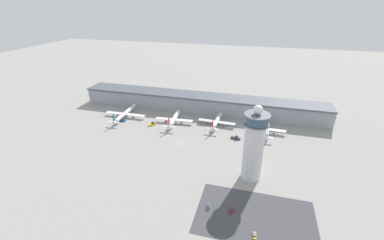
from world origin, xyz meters
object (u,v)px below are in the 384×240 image
airplane_gate_alpha (125,114)px  airplane_gate_charlie (217,122)px  airplane_gate_delta (267,129)px  service_truck_fuel (122,120)px  car_blue_compact (254,235)px  service_truck_water (264,131)px  service_truck_baggage (236,138)px  car_maroon_suv (231,210)px  service_truck_catering (152,124)px  control_tower (254,145)px  airplane_gate_bravo (174,119)px  car_green_van (208,207)px

airplane_gate_alpha → airplane_gate_charlie: airplane_gate_charlie is taller
airplane_gate_delta → service_truck_fuel: bearing=-175.4°
airplane_gate_charlie → car_blue_compact: airplane_gate_charlie is taller
service_truck_water → service_truck_baggage: bearing=-139.5°
airplane_gate_charlie → car_maroon_suv: size_ratio=7.80×
service_truck_catering → car_maroon_suv: (85.50, -89.30, -0.36)m
airplane_gate_alpha → service_truck_fuel: (1.17, -8.52, -2.76)m
service_truck_fuel → airplane_gate_alpha: bearing=97.8°
control_tower → service_truck_catering: control_tower is taller
airplane_gate_delta → car_blue_compact: airplane_gate_delta is taller
airplane_gate_bravo → service_truck_water: 83.93m
airplane_gate_alpha → service_truck_water: (135.28, 4.54, -2.91)m
service_truck_baggage → car_blue_compact: 98.59m
control_tower → service_truck_water: (8.26, 68.44, -23.59)m
control_tower → airplane_gate_charlie: bearing=117.1°
airplane_gate_bravo → service_truck_fuel: (-50.36, -8.67, -2.93)m
car_green_van → car_blue_compact: bearing=-25.9°
service_truck_catering → service_truck_fuel: size_ratio=0.94×
service_truck_catering → car_green_van: bearing=-51.1°
airplane_gate_charlie → service_truck_water: (43.62, -0.80, -3.35)m
airplane_gate_delta → service_truck_catering: bearing=-173.8°
airplane_gate_bravo → airplane_gate_charlie: (40.14, 5.19, 0.27)m
airplane_gate_alpha → service_truck_baggage: bearing=-7.8°
service_truck_baggage → car_maroon_suv: 83.16m
service_truck_fuel → service_truck_baggage: 111.04m
service_truck_baggage → airplane_gate_charlie: bearing=134.5°
airplane_gate_delta → car_maroon_suv: airplane_gate_delta is taller
service_truck_baggage → car_blue_compact: (20.18, -96.50, -0.55)m
airplane_gate_alpha → car_maroon_suv: 154.14m
control_tower → car_blue_compact: bearing=-83.9°
service_truck_water → car_maroon_suv: bearing=-99.1°
airplane_gate_delta → car_blue_compact: 114.35m
service_truck_water → car_blue_compact: bearing=-91.5°
airplane_gate_charlie → service_truck_baggage: bearing=-45.5°
airplane_gate_alpha → service_truck_water: size_ratio=6.38×
airplane_gate_alpha → service_truck_catering: airplane_gate_alpha is taller
airplane_gate_charlie → car_maroon_suv: airplane_gate_charlie is taller
airplane_gate_bravo → service_truck_fuel: 51.18m
service_truck_water → car_maroon_suv: 104.09m
airplane_gate_alpha → service_truck_catering: bearing=-15.0°
airplane_gate_charlie → service_truck_water: 43.75m
airplane_gate_charlie → airplane_gate_delta: size_ratio=1.05×
airplane_gate_alpha → car_blue_compact: 173.17m
service_truck_baggage → service_truck_water: service_truck_baggage is taller
service_truck_catering → service_truck_water: bearing=7.5°
airplane_gate_charlie → car_blue_compact: (40.51, -117.19, -3.74)m
control_tower → car_maroon_suv: size_ratio=11.51×
airplane_gate_charlie → service_truck_baggage: airplane_gate_charlie is taller
car_maroon_suv → service_truck_baggage: bearing=94.7°
airplane_gate_bravo → car_blue_compact: size_ratio=8.45×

